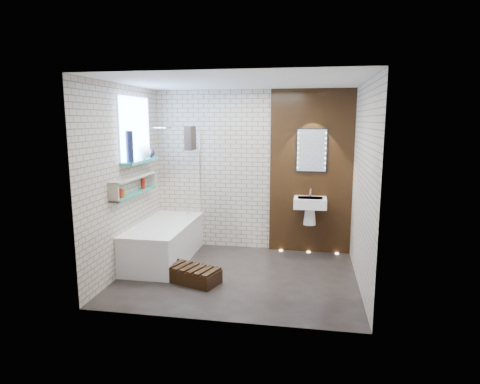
% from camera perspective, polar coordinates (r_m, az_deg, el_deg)
% --- Properties ---
extents(ground, '(3.20, 3.20, 0.00)m').
position_cam_1_polar(ground, '(5.74, -0.26, -11.64)').
color(ground, black).
rests_on(ground, ground).
extents(room_shell, '(3.24, 3.20, 2.60)m').
position_cam_1_polar(room_shell, '(5.40, -0.27, 1.29)').
color(room_shell, '#C0AC98').
rests_on(room_shell, ground).
extents(walnut_panel, '(1.30, 0.06, 2.60)m').
position_cam_1_polar(walnut_panel, '(6.57, 9.90, 2.72)').
color(walnut_panel, black).
rests_on(walnut_panel, ground).
extents(clerestory_window, '(0.18, 1.00, 0.94)m').
position_cam_1_polar(clerestory_window, '(6.14, -14.38, 7.68)').
color(clerestory_window, '#7FADE0').
rests_on(clerestory_window, room_shell).
extents(display_niche, '(0.14, 1.30, 0.26)m').
position_cam_1_polar(display_niche, '(6.01, -14.52, 0.91)').
color(display_niche, teal).
rests_on(display_niche, room_shell).
extents(bathtub, '(0.79, 1.74, 0.70)m').
position_cam_1_polar(bathtub, '(6.37, -10.53, -6.83)').
color(bathtub, white).
rests_on(bathtub, ground).
extents(bath_screen, '(0.01, 0.78, 1.40)m').
position_cam_1_polar(bath_screen, '(6.46, -6.50, 2.49)').
color(bath_screen, white).
rests_on(bath_screen, bathtub).
extents(towel, '(0.11, 0.28, 0.36)m').
position_cam_1_polar(towel, '(6.27, -6.97, 7.49)').
color(towel, black).
rests_on(towel, bath_screen).
extents(shower_head, '(0.18, 0.18, 0.02)m').
position_cam_1_polar(shower_head, '(6.59, -10.10, 8.84)').
color(shower_head, silver).
rests_on(shower_head, room_shell).
extents(washbasin, '(0.50, 0.36, 0.58)m').
position_cam_1_polar(washbasin, '(6.46, 9.76, -2.00)').
color(washbasin, white).
rests_on(washbasin, walnut_panel).
extents(led_mirror, '(0.50, 0.02, 0.70)m').
position_cam_1_polar(led_mirror, '(6.50, 9.99, 5.74)').
color(led_mirror, black).
rests_on(led_mirror, walnut_panel).
extents(walnut_step, '(0.88, 0.61, 0.18)m').
position_cam_1_polar(walnut_step, '(5.57, -7.03, -11.43)').
color(walnut_step, black).
rests_on(walnut_step, ground).
extents(niche_bottles, '(0.06, 0.82, 0.16)m').
position_cam_1_polar(niche_bottles, '(5.93, -14.89, 0.47)').
color(niche_bottles, '#954E16').
rests_on(niche_bottles, display_niche).
extents(sill_vases, '(0.20, 0.84, 0.43)m').
position_cam_1_polar(sill_vases, '(6.14, -13.65, 5.62)').
color(sill_vases, white).
rests_on(sill_vases, clerestory_window).
extents(floor_uplights, '(0.96, 0.06, 0.01)m').
position_cam_1_polar(floor_uplights, '(6.79, 9.56, -8.26)').
color(floor_uplights, '#FFD899').
rests_on(floor_uplights, ground).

